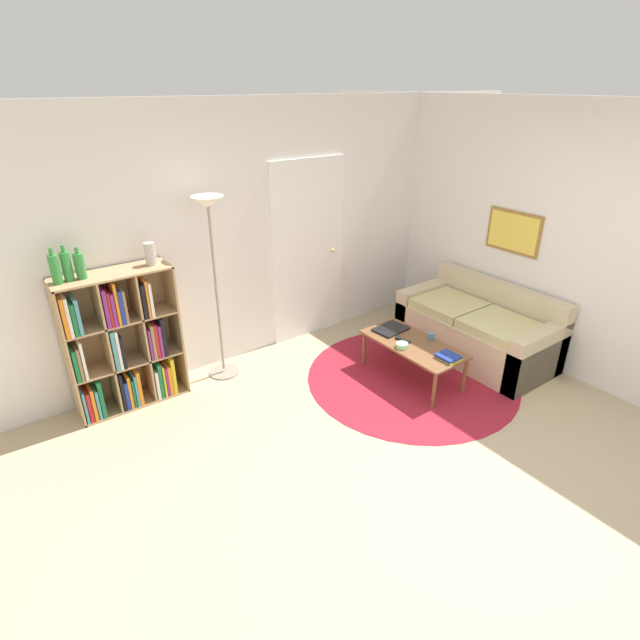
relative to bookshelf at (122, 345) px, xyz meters
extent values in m
plane|color=tan|center=(1.58, -2.56, -0.60)|extent=(14.00, 14.00, 0.00)
cube|color=silver|center=(1.58, 0.22, 0.70)|extent=(7.32, 0.05, 2.60)
cube|color=white|center=(2.15, 0.18, 0.40)|extent=(0.93, 0.02, 2.01)
sphere|color=tan|center=(2.48, 0.16, 0.36)|extent=(0.04, 0.04, 0.04)
cube|color=silver|center=(3.77, -1.18, 0.70)|extent=(0.05, 5.75, 2.60)
cube|color=olive|center=(3.73, -1.28, 0.70)|extent=(0.02, 0.62, 0.43)
cube|color=yellow|center=(3.72, -1.28, 0.70)|extent=(0.01, 0.56, 0.37)
cylinder|color=maroon|center=(2.40, -1.26, -0.60)|extent=(2.10, 2.10, 0.01)
cube|color=tan|center=(-0.45, 0.00, 0.04)|extent=(0.02, 0.34, 1.27)
cube|color=tan|center=(0.49, 0.00, 0.04)|extent=(0.02, 0.34, 1.27)
cube|color=tan|center=(0.02, 0.00, 0.66)|extent=(0.96, 0.34, 0.02)
cube|color=tan|center=(0.02, 0.00, -0.59)|extent=(0.96, 0.34, 0.02)
cube|color=tan|center=(0.02, 0.16, 0.04)|extent=(0.96, 0.02, 1.27)
cube|color=tan|center=(-0.13, 0.00, 0.04)|extent=(0.02, 0.32, 1.24)
cube|color=tan|center=(0.18, 0.00, 0.04)|extent=(0.02, 0.32, 1.24)
cube|color=tan|center=(0.02, 0.00, -0.17)|extent=(0.93, 0.32, 0.02)
cube|color=tan|center=(0.02, 0.00, 0.24)|extent=(0.93, 0.32, 0.02)
cube|color=teal|center=(-0.42, -0.03, -0.43)|extent=(0.02, 0.26, 0.30)
cube|color=#B21E23|center=(-0.39, -0.06, -0.44)|extent=(0.03, 0.19, 0.28)
cube|color=orange|center=(-0.35, -0.04, -0.43)|extent=(0.03, 0.23, 0.31)
cube|color=teal|center=(-0.32, -0.05, -0.44)|extent=(0.02, 0.21, 0.29)
cube|color=#196B38|center=(-0.28, -0.06, -0.40)|extent=(0.03, 0.20, 0.37)
cube|color=black|center=(-0.10, -0.07, -0.40)|extent=(0.03, 0.19, 0.37)
cube|color=navy|center=(-0.07, -0.06, -0.44)|extent=(0.03, 0.20, 0.28)
cube|color=orange|center=(-0.04, -0.04, -0.42)|extent=(0.03, 0.24, 0.32)
cube|color=#196B38|center=(-0.01, -0.06, -0.44)|extent=(0.02, 0.20, 0.28)
cube|color=teal|center=(0.02, -0.07, -0.43)|extent=(0.02, 0.19, 0.32)
cube|color=orange|center=(0.05, -0.04, -0.41)|extent=(0.03, 0.25, 0.34)
cube|color=silver|center=(0.21, -0.05, -0.44)|extent=(0.03, 0.22, 0.29)
cube|color=#196B38|center=(0.24, -0.04, -0.41)|extent=(0.03, 0.25, 0.35)
cube|color=gold|center=(0.28, -0.06, -0.43)|extent=(0.02, 0.21, 0.32)
cube|color=#7F287A|center=(0.30, -0.07, -0.44)|extent=(0.02, 0.19, 0.30)
cube|color=orange|center=(0.33, -0.04, -0.43)|extent=(0.03, 0.23, 0.30)
cube|color=gold|center=(0.37, -0.06, -0.40)|extent=(0.03, 0.20, 0.37)
cube|color=#196B38|center=(-0.42, -0.05, -0.02)|extent=(0.03, 0.22, 0.29)
cube|color=olive|center=(-0.38, -0.04, -0.01)|extent=(0.02, 0.24, 0.30)
cube|color=silver|center=(-0.35, -0.05, 0.01)|extent=(0.02, 0.21, 0.35)
cube|color=teal|center=(-0.10, -0.06, 0.02)|extent=(0.03, 0.20, 0.37)
cube|color=silver|center=(-0.07, -0.04, 0.02)|extent=(0.02, 0.25, 0.36)
cube|color=black|center=(-0.04, -0.05, -0.01)|extent=(0.02, 0.23, 0.31)
cube|color=#7F287A|center=(0.21, -0.03, -0.01)|extent=(0.02, 0.27, 0.30)
cube|color=olive|center=(0.24, -0.03, 0.00)|extent=(0.03, 0.26, 0.33)
cube|color=#B21E23|center=(0.27, -0.05, 0.00)|extent=(0.03, 0.22, 0.33)
cube|color=#7F287A|center=(0.30, -0.07, -0.01)|extent=(0.03, 0.19, 0.31)
cube|color=black|center=(0.33, -0.04, 0.03)|extent=(0.03, 0.24, 0.37)
cube|color=orange|center=(-0.42, -0.05, 0.42)|extent=(0.03, 0.23, 0.34)
cube|color=silver|center=(-0.38, -0.06, 0.42)|extent=(0.03, 0.19, 0.34)
cube|color=#196B38|center=(-0.35, -0.06, 0.39)|extent=(0.03, 0.20, 0.28)
cube|color=teal|center=(-0.31, -0.04, 0.41)|extent=(0.03, 0.24, 0.31)
cube|color=#7F287A|center=(-0.10, -0.05, 0.42)|extent=(0.03, 0.22, 0.34)
cube|color=#B21E23|center=(-0.07, -0.04, 0.40)|extent=(0.02, 0.25, 0.31)
cube|color=#7F287A|center=(-0.04, -0.04, 0.40)|extent=(0.03, 0.24, 0.29)
cube|color=orange|center=(-0.01, -0.03, 0.44)|extent=(0.02, 0.26, 0.37)
cube|color=navy|center=(0.02, -0.04, 0.40)|extent=(0.03, 0.25, 0.30)
cube|color=olive|center=(0.05, -0.03, 0.40)|extent=(0.02, 0.25, 0.30)
cube|color=black|center=(0.21, -0.04, 0.41)|extent=(0.03, 0.25, 0.31)
cube|color=orange|center=(0.24, -0.05, 0.42)|extent=(0.02, 0.22, 0.34)
cube|color=silver|center=(0.27, -0.04, 0.41)|extent=(0.03, 0.24, 0.31)
cylinder|color=gray|center=(0.92, -0.04, -0.59)|extent=(0.30, 0.30, 0.01)
cylinder|color=gray|center=(0.92, -0.04, 0.30)|extent=(0.02, 0.02, 1.71)
cone|color=white|center=(0.92, -0.04, 1.15)|extent=(0.29, 0.29, 0.10)
cube|color=#CCB793|center=(3.31, -1.30, -0.38)|extent=(0.83, 1.63, 0.44)
cube|color=#CCB793|center=(3.64, -1.30, -0.22)|extent=(0.16, 1.63, 0.76)
cube|color=#CCB793|center=(3.31, -2.03, -0.31)|extent=(0.83, 0.16, 0.58)
cube|color=#CCB793|center=(3.31, -0.57, -0.31)|extent=(0.83, 0.16, 0.58)
cube|color=#CCC485|center=(3.23, -1.62, -0.11)|extent=(0.63, 0.63, 0.10)
cube|color=#CCC485|center=(3.23, -0.97, -0.11)|extent=(0.63, 0.63, 0.10)
cube|color=brown|center=(2.41, -1.24, -0.22)|extent=(0.50, 1.05, 0.02)
cylinder|color=brown|center=(2.20, -1.73, -0.42)|extent=(0.04, 0.04, 0.37)
cylinder|color=brown|center=(2.20, -0.76, -0.42)|extent=(0.04, 0.04, 0.37)
cylinder|color=brown|center=(2.62, -1.73, -0.42)|extent=(0.04, 0.04, 0.37)
cylinder|color=brown|center=(2.62, -0.76, -0.42)|extent=(0.04, 0.04, 0.37)
cube|color=black|center=(2.42, -0.90, -0.20)|extent=(0.36, 0.28, 0.02)
cylinder|color=#9ED193|center=(2.25, -1.24, -0.18)|extent=(0.12, 0.12, 0.05)
cube|color=gold|center=(2.44, -1.66, -0.20)|extent=(0.17, 0.19, 0.01)
cube|color=navy|center=(2.44, -1.65, -0.18)|extent=(0.17, 0.19, 0.03)
cylinder|color=teal|center=(2.59, -1.30, -0.17)|extent=(0.07, 0.07, 0.07)
cube|color=black|center=(2.35, -1.15, -0.20)|extent=(0.07, 0.17, 0.02)
cylinder|color=#2D8438|center=(-0.38, -0.01, 0.79)|extent=(0.08, 0.08, 0.23)
cylinder|color=#2D8438|center=(-0.38, -0.01, 0.94)|extent=(0.03, 0.03, 0.06)
cylinder|color=#2D8438|center=(-0.29, 0.01, 0.79)|extent=(0.08, 0.08, 0.24)
cylinder|color=#2D8438|center=(-0.29, 0.01, 0.94)|extent=(0.03, 0.03, 0.06)
cylinder|color=#2D8438|center=(-0.20, 0.00, 0.78)|extent=(0.08, 0.08, 0.21)
cylinder|color=#2D8438|center=(-0.20, 0.00, 0.91)|extent=(0.03, 0.03, 0.05)
cylinder|color=#B7B2A8|center=(0.37, 0.00, 0.77)|extent=(0.09, 0.09, 0.20)
camera|label=1|loc=(-0.87, -4.18, 2.11)|focal=28.00mm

